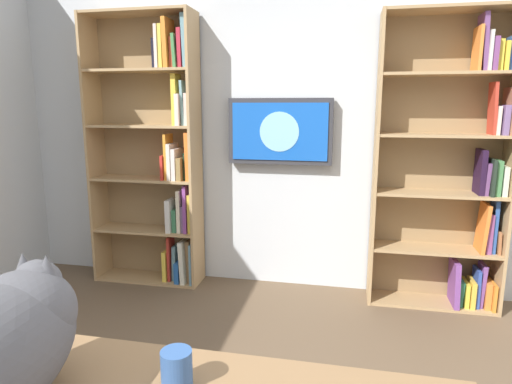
# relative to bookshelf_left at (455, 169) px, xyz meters

# --- Properties ---
(wall_back) EXTENTS (4.52, 0.06, 2.70)m
(wall_back) POSITION_rel_bookshelf_left_xyz_m (1.22, -0.17, 0.34)
(wall_back) COLOR silver
(wall_back) RESTS_ON ground
(bookshelf_left) EXTENTS (0.91, 0.28, 2.08)m
(bookshelf_left) POSITION_rel_bookshelf_left_xyz_m (0.00, 0.00, 0.00)
(bookshelf_left) COLOR tan
(bookshelf_left) RESTS_ON ground
(bookshelf_right) EXTENTS (0.89, 0.28, 2.15)m
(bookshelf_right) POSITION_rel_bookshelf_left_xyz_m (2.23, 0.00, 0.04)
(bookshelf_right) COLOR tan
(bookshelf_right) RESTS_ON ground
(wall_mounted_tv) EXTENTS (0.81, 0.07, 0.51)m
(wall_mounted_tv) POSITION_rel_bookshelf_left_xyz_m (1.26, -0.08, 0.24)
(wall_mounted_tv) COLOR #333338
(coffee_mug) EXTENTS (0.08, 0.08, 0.10)m
(coffee_mug) POSITION_rel_bookshelf_left_xyz_m (1.14, 2.35, -0.22)
(coffee_mug) COLOR #335999
(coffee_mug) RESTS_ON desk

